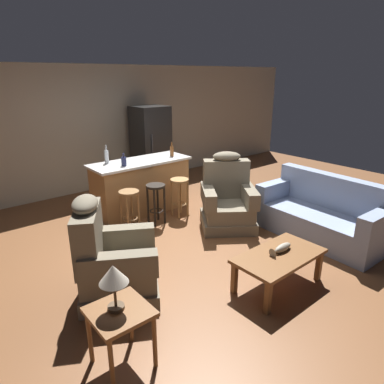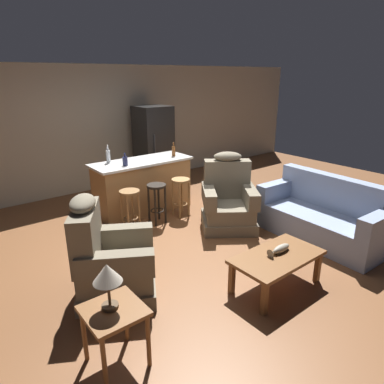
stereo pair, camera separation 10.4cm
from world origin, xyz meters
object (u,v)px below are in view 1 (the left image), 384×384
Objects in this scene: fish_figurine at (281,249)px; coffee_table at (279,259)px; recliner_near_lamp at (112,261)px; refrigerator at (151,147)px; bottle_tall_green at (124,161)px; bar_stool_middle at (156,197)px; bottle_short_amber at (107,156)px; bar_stool_left at (130,204)px; kitchen_island at (141,186)px; table_lamp at (113,276)px; bar_stool_right at (180,190)px; recliner_near_island at (227,201)px; bottle_wine_dark at (172,151)px; couch at (322,216)px; end_table at (120,320)px.

coffee_table is at bearing -157.86° from fish_figurine.
refrigerator is (2.63, 3.17, 0.46)m from recliner_near_lamp.
bar_stool_middle is at bearing -59.32° from bottle_tall_green.
bottle_short_amber is (-1.54, -0.98, 0.19)m from refrigerator.
recliner_near_lamp is 1.76× the size of bar_stool_left.
bottle_short_amber is (-0.53, 0.22, 0.59)m from kitchen_island.
table_lamp is 3.35m from bar_stool_right.
bottle_tall_green is at bearing -70.34° from bottle_short_amber.
bottle_wine_dark is at bearing -139.20° from recliner_near_island.
bar_stool_left is at bearing -131.65° from refrigerator.
bottle_tall_green is at bearing 66.48° from bar_stool_left.
kitchen_island is at bearing 89.18° from coffee_table.
kitchen_island is at bearing 80.10° from bar_stool_middle.
recliner_near_lamp is at bearing -123.74° from bottle_tall_green.
bar_stool_middle is 0.39× the size of refrigerator.
bottle_short_amber is (-0.13, 0.36, 0.04)m from bottle_tall_green.
bar_stool_right is 1.08m from bottle_tall_green.
refrigerator reaches higher than coffee_table.
coffee_table is 1.62× the size of bar_stool_middle.
table_lamp reaches higher than couch.
bottle_wine_dark is at bearing 23.78° from bar_stool_left.
refrigerator is at bearing 80.80° from recliner_near_lamp.
end_table is 0.82× the size of bar_stool_middle.
kitchen_island is 1.02× the size of refrigerator.
recliner_near_island is 1.76× the size of bar_stool_middle.
fish_figurine is at bearing -101.95° from bottle_wine_dark.
end_table is at bearing -120.36° from bottle_tall_green.
refrigerator is (1.06, 4.27, 0.52)m from coffee_table.
bottle_short_amber is at bearing 109.66° from bottle_tall_green.
bottle_wine_dark is (0.65, -0.08, 0.57)m from kitchen_island.
kitchen_island is 8.41× the size of bottle_tall_green.
table_lamp is (-0.43, -0.93, 0.45)m from recliner_near_lamp.
recliner_near_lamp reaches higher than bar_stool_left.
bottle_tall_green is (-1.96, 2.54, 0.69)m from couch.
fish_figurine is 3.05m from kitchen_island.
fish_figurine is 1.09× the size of bottle_short_amber.
couch is 3.25m from recliner_near_lamp.
refrigerator is (-0.54, 3.88, 0.54)m from couch.
bottle_short_amber is at bearing 165.95° from bottle_wine_dark.
recliner_near_island is at bearing -42.92° from bar_stool_middle.
bar_stool_left is 3.18× the size of bottle_tall_green.
bottle_short_amber is (1.09, 2.18, 0.65)m from recliner_near_lamp.
bottle_tall_green is at bearing -50.15° from couch.
recliner_near_island is 1.84m from bottle_tall_green.
kitchen_island is 0.64m from bar_stool_middle.
table_lamp reaches higher than bar_stool_left.
bottle_wine_dark reaches higher than bar_stool_right.
table_lamp is at bearing 107.35° from end_table.
refrigerator is at bearing 58.37° from bar_stool_middle.
bottle_tall_green is 0.69× the size of bottle_short_amber.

